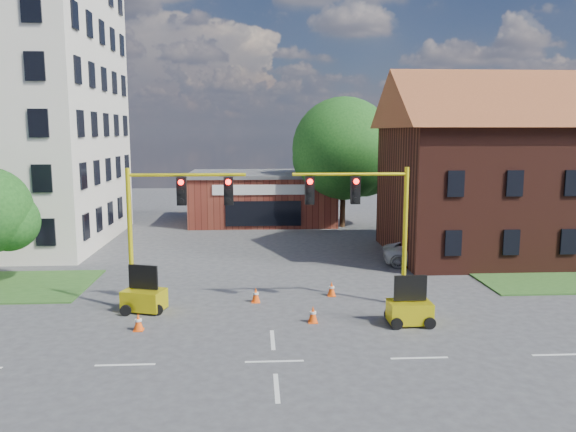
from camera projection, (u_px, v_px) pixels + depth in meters
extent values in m
plane|color=#3D3D3F|center=(274.00, 361.00, 19.03)|extent=(120.00, 120.00, 0.00)
cube|color=maroon|center=(263.00, 199.00, 48.35)|extent=(12.00, 8.00, 4.00)
cube|color=#59595C|center=(262.00, 174.00, 48.03)|extent=(12.40, 8.40, 0.30)
cube|color=silver|center=(263.00, 190.00, 44.17)|extent=(8.00, 0.10, 0.80)
cube|color=black|center=(263.00, 214.00, 44.46)|extent=(6.00, 0.10, 2.00)
cube|color=#471E15|center=(551.00, 192.00, 35.26)|extent=(20.00, 10.00, 8.00)
cylinder|color=#3D2916|center=(343.00, 199.00, 45.72)|extent=(0.44, 0.44, 4.53)
sphere|color=#164615|center=(343.00, 149.00, 45.11)|extent=(8.27, 8.27, 8.27)
sphere|color=#164615|center=(363.00, 161.00, 45.65)|extent=(5.79, 5.79, 5.79)
sphere|color=#164615|center=(9.00, 221.00, 28.47)|extent=(3.05, 3.05, 3.05)
cube|color=gray|center=(133.00, 306.00, 24.59)|extent=(0.60, 0.60, 0.30)
cylinder|color=yellow|center=(130.00, 240.00, 24.15)|extent=(0.20, 0.20, 6.20)
cylinder|color=yellow|center=(187.00, 175.00, 23.88)|extent=(5.00, 0.14, 0.14)
cube|color=black|center=(182.00, 191.00, 23.97)|extent=(0.40, 0.32, 1.20)
cube|color=black|center=(229.00, 191.00, 24.08)|extent=(0.40, 0.32, 1.20)
sphere|color=#FF0C07|center=(181.00, 182.00, 23.73)|extent=(0.24, 0.24, 0.24)
cube|color=gray|center=(403.00, 301.00, 25.27)|extent=(0.60, 0.60, 0.30)
cylinder|color=yellow|center=(405.00, 237.00, 24.83)|extent=(0.20, 0.20, 6.20)
cylinder|color=yellow|center=(350.00, 174.00, 24.28)|extent=(5.00, 0.14, 0.14)
cube|color=black|center=(355.00, 190.00, 24.39)|extent=(0.40, 0.32, 1.20)
cube|color=black|center=(310.00, 191.00, 24.28)|extent=(0.40, 0.32, 1.20)
sphere|color=#FF0C07|center=(356.00, 181.00, 24.16)|extent=(0.24, 0.24, 0.24)
cube|color=yellow|center=(144.00, 299.00, 24.30)|extent=(1.98, 1.61, 0.86)
cube|color=black|center=(143.00, 277.00, 24.15)|extent=(1.31, 0.52, 1.05)
cube|color=yellow|center=(410.00, 312.00, 22.65)|extent=(1.70, 1.13, 0.85)
cube|color=black|center=(410.00, 288.00, 22.50)|extent=(1.32, 0.11, 1.04)
cube|color=#FF500D|center=(139.00, 330.00, 22.00)|extent=(0.38, 0.38, 0.04)
cone|color=#FF500D|center=(138.00, 322.00, 21.96)|extent=(0.40, 0.40, 0.70)
cylinder|color=silver|center=(138.00, 320.00, 21.94)|extent=(0.27, 0.27, 0.09)
cube|color=#FF500D|center=(256.00, 302.00, 25.64)|extent=(0.38, 0.38, 0.04)
cone|color=#FF500D|center=(256.00, 295.00, 25.59)|extent=(0.40, 0.40, 0.70)
cylinder|color=silver|center=(256.00, 293.00, 25.58)|extent=(0.27, 0.27, 0.09)
cube|color=#FF500D|center=(313.00, 322.00, 22.92)|extent=(0.38, 0.38, 0.04)
cone|color=#FF500D|center=(313.00, 314.00, 22.87)|extent=(0.40, 0.40, 0.70)
cylinder|color=silver|center=(313.00, 313.00, 22.86)|extent=(0.27, 0.27, 0.09)
cube|color=#FF500D|center=(331.00, 295.00, 26.65)|extent=(0.38, 0.38, 0.04)
cone|color=#FF500D|center=(332.00, 289.00, 26.60)|extent=(0.40, 0.40, 0.70)
cylinder|color=silver|center=(332.00, 287.00, 26.59)|extent=(0.27, 0.27, 0.09)
imported|color=silver|center=(427.00, 253.00, 32.77)|extent=(5.32, 3.02, 1.40)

